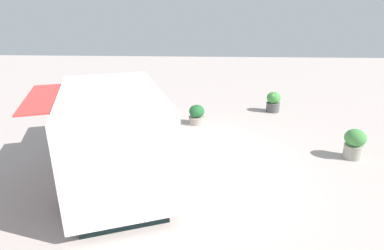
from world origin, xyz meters
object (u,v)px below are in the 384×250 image
(planter_flowering_near, at_px, (273,102))
(planter_flowering_far, at_px, (197,115))
(person_customer, at_px, (96,106))
(planter_flowering_side, at_px, (354,143))
(food_truck, at_px, (113,131))

(planter_flowering_near, xyz_separation_m, planter_flowering_far, (-3.01, -1.56, -0.07))
(planter_flowering_near, relative_size, planter_flowering_far, 1.15)
(person_customer, distance_m, planter_flowering_far, 4.01)
(planter_flowering_far, distance_m, planter_flowering_side, 5.09)
(food_truck, relative_size, planter_flowering_near, 7.18)
(planter_flowering_far, relative_size, planter_flowering_side, 0.83)
(planter_flowering_near, distance_m, planter_flowering_far, 3.39)
(planter_flowering_near, bearing_deg, person_customer, -173.44)
(food_truck, xyz_separation_m, planter_flowering_side, (6.36, 1.03, -0.63))
(food_truck, distance_m, planter_flowering_far, 4.12)
(person_customer, height_order, planter_flowering_side, person_customer)
(planter_flowering_side, bearing_deg, planter_flowering_far, 150.33)
(planter_flowering_far, bearing_deg, planter_flowering_side, -29.67)
(planter_flowering_near, relative_size, planter_flowering_side, 0.95)
(planter_flowering_side, bearing_deg, person_customer, 158.53)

